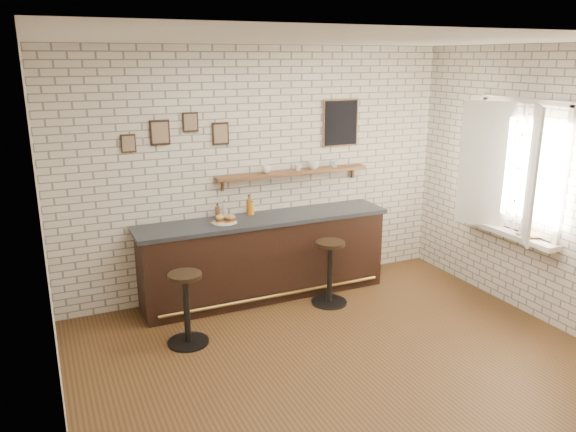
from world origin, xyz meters
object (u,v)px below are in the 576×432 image
bitters_bottle_amber (249,207)px  shelf_cup_c (313,165)px  bar_counter (265,257)px  shelf_cup_a (267,169)px  bar_stool_right (330,271)px  shelf_cup_d (335,164)px  shelf_cup_b (298,167)px  bitters_bottle_brown (218,212)px  book_upper (525,234)px  bitters_bottle_white (224,211)px  sandwich_plate (225,222)px  bar_stool_left (186,306)px  condiment_bottle_yellow (252,209)px  ciabatta_sandwich (225,218)px  book_lower (525,236)px

bitters_bottle_amber → shelf_cup_c: size_ratio=1.84×
bar_counter → shelf_cup_a: shelf_cup_a is taller
bar_stool_right → shelf_cup_d: shelf_cup_d is taller
shelf_cup_b → bar_stool_right: bearing=-138.4°
shelf_cup_b → shelf_cup_d: 0.52m
bar_stool_right → bitters_bottle_brown: bearing=147.9°
bitters_bottle_amber → book_upper: bitters_bottle_amber is taller
bitters_bottle_white → shelf_cup_d: bearing=0.6°
sandwich_plate → bar_stool_left: bearing=-131.4°
sandwich_plate → shelf_cup_a: shelf_cup_a is taller
bar_stool_right → book_upper: 2.23m
bitters_bottle_brown → shelf_cup_b: shelf_cup_b is taller
shelf_cup_d → book_upper: shelf_cup_d is taller
sandwich_plate → bar_stool_right: 1.37m
shelf_cup_a → shelf_cup_b: 0.42m
bitters_bottle_amber → book_upper: (2.58, -1.85, -0.15)m
bar_counter → bar_stool_left: 1.43m
sandwich_plate → shelf_cup_a: bearing=19.5°
bar_stool_right → shelf_cup_c: bearing=79.4°
bitters_bottle_brown → bar_stool_left: bitters_bottle_brown is taller
bitters_bottle_amber → condiment_bottle_yellow: 0.05m
bitters_bottle_white → book_upper: (2.89, -1.85, -0.14)m
condiment_bottle_yellow → book_upper: (2.54, -1.85, -0.12)m
bar_stool_left → shelf_cup_d: bearing=23.9°
ciabatta_sandwich → shelf_cup_b: shelf_cup_b is taller
bar_stool_right → book_upper: (1.84, -1.14, 0.54)m
bar_counter → book_lower: (2.45, -1.67, 0.43)m
shelf_cup_a → shelf_cup_d: 0.94m
book_lower → book_upper: 0.02m
condiment_bottle_yellow → book_lower: 3.15m
bitters_bottle_brown → shelf_cup_b: bearing=0.9°
shelf_cup_a → bar_stool_left: bearing=-172.9°
sandwich_plate → bitters_bottle_amber: (0.38, 0.20, 0.10)m
bar_counter → shelf_cup_b: size_ratio=34.85×
bar_stool_right → shelf_cup_c: 1.36m
sandwich_plate → shelf_cup_d: shelf_cup_d is taller
shelf_cup_c → bar_stool_right: bearing=-160.5°
sandwich_plate → shelf_cup_b: 1.19m
bitters_bottle_brown → shelf_cup_a: shelf_cup_a is taller
sandwich_plate → shelf_cup_d: 1.66m
bitters_bottle_amber → shelf_cup_b: 0.79m
bitters_bottle_amber → shelf_cup_a: bearing=3.9°
bar_counter → sandwich_plate: 0.72m
bar_stool_right → book_lower: book_lower is taller
shelf_cup_d → bar_counter: bearing=161.9°
shelf_cup_a → book_upper: bearing=-68.9°
sandwich_plate → bitters_bottle_brown: (-0.02, 0.20, 0.07)m
condiment_bottle_yellow → bar_stool_left: 1.62m
bitters_bottle_amber → bar_stool_right: bearing=-43.9°
sandwich_plate → bitters_bottle_amber: 0.44m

